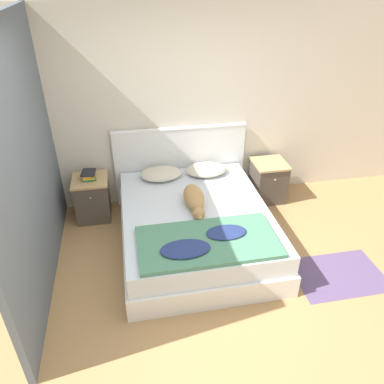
{
  "coord_description": "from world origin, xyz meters",
  "views": [
    {
      "loc": [
        -0.57,
        -2.44,
        2.87
      ],
      "look_at": [
        0.12,
        1.21,
        0.6
      ],
      "focal_mm": 35.0,
      "sensor_mm": 36.0,
      "label": 1
    }
  ],
  "objects_px": {
    "nightstand_right": "(268,181)",
    "pillow_left": "(161,174)",
    "bed": "(195,227)",
    "dog": "(194,199)",
    "pillow_right": "(206,170)",
    "nightstand_left": "(93,198)",
    "book_stack": "(89,175)"
  },
  "relations": [
    {
      "from": "nightstand_right",
      "to": "pillow_left",
      "type": "relative_size",
      "value": 1.06
    },
    {
      "from": "bed",
      "to": "nightstand_right",
      "type": "xyz_separation_m",
      "value": [
        1.2,
        0.81,
        0.04
      ]
    },
    {
      "from": "pillow_left",
      "to": "dog",
      "type": "relative_size",
      "value": 0.77
    },
    {
      "from": "nightstand_right",
      "to": "pillow_left",
      "type": "distance_m",
      "value": 1.52
    },
    {
      "from": "bed",
      "to": "pillow_right",
      "type": "distance_m",
      "value": 0.9
    },
    {
      "from": "nightstand_left",
      "to": "book_stack",
      "type": "height_order",
      "value": "book_stack"
    },
    {
      "from": "nightstand_right",
      "to": "dog",
      "type": "distance_m",
      "value": 1.44
    },
    {
      "from": "nightstand_right",
      "to": "book_stack",
      "type": "relative_size",
      "value": 2.47
    },
    {
      "from": "nightstand_right",
      "to": "pillow_right",
      "type": "bearing_deg",
      "value": -178.96
    },
    {
      "from": "pillow_right",
      "to": "book_stack",
      "type": "height_order",
      "value": "book_stack"
    },
    {
      "from": "pillow_right",
      "to": "pillow_left",
      "type": "bearing_deg",
      "value": 180.0
    },
    {
      "from": "nightstand_right",
      "to": "pillow_right",
      "type": "distance_m",
      "value": 0.94
    },
    {
      "from": "nightstand_right",
      "to": "book_stack",
      "type": "height_order",
      "value": "book_stack"
    },
    {
      "from": "nightstand_left",
      "to": "nightstand_right",
      "type": "xyz_separation_m",
      "value": [
        2.39,
        0.0,
        0.0
      ]
    },
    {
      "from": "dog",
      "to": "bed",
      "type": "bearing_deg",
      "value": -90.12
    },
    {
      "from": "pillow_right",
      "to": "book_stack",
      "type": "relative_size",
      "value": 2.33
    },
    {
      "from": "nightstand_right",
      "to": "pillow_left",
      "type": "height_order",
      "value": "pillow_left"
    },
    {
      "from": "nightstand_left",
      "to": "bed",
      "type": "bearing_deg",
      "value": -33.95
    },
    {
      "from": "nightstand_left",
      "to": "book_stack",
      "type": "relative_size",
      "value": 2.47
    },
    {
      "from": "nightstand_left",
      "to": "pillow_right",
      "type": "relative_size",
      "value": 1.06
    },
    {
      "from": "pillow_left",
      "to": "book_stack",
      "type": "distance_m",
      "value": 0.9
    },
    {
      "from": "pillow_left",
      "to": "bed",
      "type": "bearing_deg",
      "value": -69.3
    },
    {
      "from": "bed",
      "to": "pillow_right",
      "type": "xyz_separation_m",
      "value": [
        0.3,
        0.79,
        0.31
      ]
    },
    {
      "from": "bed",
      "to": "book_stack",
      "type": "height_order",
      "value": "book_stack"
    },
    {
      "from": "nightstand_right",
      "to": "dog",
      "type": "xyz_separation_m",
      "value": [
        -1.2,
        -0.74,
        0.31
      ]
    },
    {
      "from": "pillow_right",
      "to": "bed",
      "type": "bearing_deg",
      "value": -110.7
    },
    {
      "from": "book_stack",
      "to": "nightstand_left",
      "type": "bearing_deg",
      "value": -92.27
    },
    {
      "from": "bed",
      "to": "nightstand_right",
      "type": "height_order",
      "value": "nightstand_right"
    },
    {
      "from": "dog",
      "to": "nightstand_left",
      "type": "bearing_deg",
      "value": 148.14
    },
    {
      "from": "nightstand_left",
      "to": "pillow_left",
      "type": "distance_m",
      "value": 0.94
    },
    {
      "from": "dog",
      "to": "book_stack",
      "type": "bearing_deg",
      "value": 147.41
    },
    {
      "from": "nightstand_left",
      "to": "book_stack",
      "type": "xyz_separation_m",
      "value": [
        0.0,
        0.02,
        0.33
      ]
    }
  ]
}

